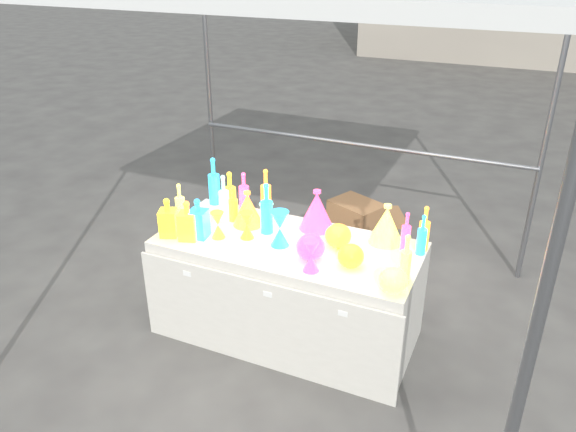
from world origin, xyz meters
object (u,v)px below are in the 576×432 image
at_px(globe_0, 351,257).
at_px(display_table, 287,289).
at_px(bottle_0, 233,204).
at_px(decanter_0, 168,217).
at_px(hourglass_0, 218,225).
at_px(cardboard_box_closed, 356,219).
at_px(lampshade_0, 248,208).

bearing_deg(globe_0, display_table, 166.23).
xyz_separation_m(bottle_0, globe_0, (0.99, -0.27, -0.07)).
height_order(bottle_0, decanter_0, decanter_0).
bearing_deg(decanter_0, hourglass_0, -3.77).
relative_size(cardboard_box_closed, decanter_0, 1.69).
bearing_deg(bottle_0, hourglass_0, -83.32).
bearing_deg(display_table, decanter_0, -163.58).
bearing_deg(globe_0, cardboard_box_closed, 105.80).
relative_size(bottle_0, globe_0, 1.58).
distance_m(display_table, globe_0, 0.67).
relative_size(bottle_0, decanter_0, 0.95).
distance_m(display_table, lampshade_0, 0.65).
xyz_separation_m(display_table, bottle_0, (-0.50, 0.15, 0.51)).
height_order(display_table, decanter_0, decanter_0).
bearing_deg(lampshade_0, globe_0, 7.98).
relative_size(bottle_0, hourglass_0, 1.38).
distance_m(decanter_0, lampshade_0, 0.57).
bearing_deg(bottle_0, cardboard_box_closed, 72.36).
relative_size(display_table, hourglass_0, 9.54).
bearing_deg(globe_0, lampshade_0, 163.27).
bearing_deg(display_table, globe_0, -13.77).
bearing_deg(decanter_0, globe_0, -17.75).
xyz_separation_m(display_table, decanter_0, (-0.80, -0.24, 0.52)).
distance_m(display_table, cardboard_box_closed, 1.69).
height_order(bottle_0, globe_0, bottle_0).
xyz_separation_m(decanter_0, globe_0, (1.29, 0.12, -0.07)).
xyz_separation_m(hourglass_0, lampshade_0, (0.10, 0.26, 0.03)).
xyz_separation_m(bottle_0, hourglass_0, (0.03, -0.28, -0.04)).
height_order(display_table, bottle_0, bottle_0).
xyz_separation_m(bottle_0, lampshade_0, (0.13, -0.01, -0.00)).
distance_m(display_table, hourglass_0, 0.68).
height_order(display_table, cardboard_box_closed, display_table).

